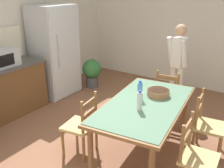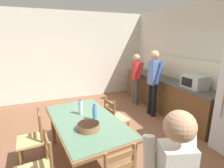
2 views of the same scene
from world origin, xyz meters
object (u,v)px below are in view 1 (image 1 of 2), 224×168
bottle_near_centre (140,101)px  chair_side_far_left (82,125)px  serving_bowl (158,92)px  chair_side_near_left (196,157)px  dining_table (145,108)px  bottle_off_centre (140,91)px  microwave (2,58)px  refrigerator (55,51)px  chair_side_near_right (207,125)px  chair_head_end (168,95)px  person_by_table (178,62)px  potted_plant (92,71)px

bottle_near_centre → chair_side_far_left: (-0.27, 0.75, -0.47)m
serving_bowl → chair_side_near_left: 1.08m
bottle_near_centre → serving_bowl: (0.55, -0.01, -0.07)m
bottle_near_centre → dining_table: bearing=6.6°
dining_table → bottle_off_centre: size_ratio=7.07×
microwave → bottle_near_centre: bearing=-87.9°
serving_bowl → chair_side_far_left: bearing=136.9°
bottle_off_centre → chair_side_near_left: (-0.39, -0.95, -0.47)m
refrigerator → chair_side_near_right: (-0.41, -3.34, -0.51)m
chair_head_end → person_by_table: bearing=-88.3°
dining_table → microwave: bearing=97.0°
bottle_off_centre → chair_side_near_left: bearing=-112.3°
refrigerator → bottle_off_centre: size_ratio=7.02×
person_by_table → potted_plant: (-0.14, 1.97, -0.52)m
refrigerator → serving_bowl: size_ratio=5.92×
bottle_off_centre → chair_head_end: size_ratio=0.30×
refrigerator → serving_bowl: (-0.58, -2.65, -0.11)m
bottle_off_centre → chair_side_far_left: bottle_off_centre is taller
person_by_table → chair_head_end: bearing=24.9°
microwave → bottle_off_centre: (0.40, -2.50, -0.17)m
serving_bowl → chair_head_end: bearing=11.3°
chair_side_near_left → chair_head_end: 1.78m
bottle_near_centre → bottle_off_centre: 0.34m
serving_bowl → chair_side_near_left: (-0.64, -0.78, -0.39)m
dining_table → bottle_off_centre: 0.26m
bottle_near_centre → chair_head_end: 1.50m
microwave → chair_side_near_right: (0.82, -3.36, -0.64)m
chair_side_near_right → person_by_table: person_by_table is taller
serving_bowl → dining_table: bearing=173.6°
serving_bowl → bottle_near_centre: bearing=178.9°
refrigerator → dining_table: refrigerator is taller
serving_bowl → person_by_table: bearing=9.9°
chair_side_near_left → person_by_table: person_by_table is taller
microwave → bottle_off_centre: bearing=-81.0°
chair_side_near_right → chair_side_far_left: (-0.99, 1.45, 0.00)m
refrigerator → chair_side_far_left: refrigerator is taller
microwave → person_by_table: person_by_table is taller
potted_plant → person_by_table: bearing=-86.0°
dining_table → chair_side_near_right: chair_side_near_right is taller
bottle_off_centre → chair_side_near_right: bearing=-64.0°
chair_side_near_left → chair_side_far_left: 1.56m
dining_table → chair_side_near_left: chair_side_near_left is taller
potted_plant → bottle_near_centre: bearing=-129.7°
refrigerator → chair_head_end: refrigerator is taller
bottle_near_centre → chair_head_end: (1.41, 0.16, -0.47)m
bottle_off_centre → potted_plant: (1.53, 2.05, -0.52)m
serving_bowl → bottle_off_centre: bearing=145.9°
chair_side_near_left → chair_side_far_left: same height
serving_bowl → potted_plant: serving_bowl is taller
serving_bowl → chair_side_far_left: 1.18m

